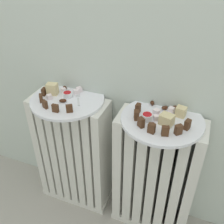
# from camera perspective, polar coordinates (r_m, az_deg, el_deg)

# --- Properties ---
(radiator_left) EXTENTS (0.36, 0.15, 0.60)m
(radiator_left) POSITION_cam_1_polar(r_m,az_deg,el_deg) (1.28, -8.52, -9.23)
(radiator_left) COLOR silver
(radiator_left) RESTS_ON ground_plane
(radiator_right) EXTENTS (0.36, 0.15, 0.60)m
(radiator_right) POSITION_cam_1_polar(r_m,az_deg,el_deg) (1.18, 9.42, -14.11)
(radiator_right) COLOR silver
(radiator_right) RESTS_ON ground_plane
(plate_left) EXTENTS (0.31, 0.31, 0.01)m
(plate_left) POSITION_cam_1_polar(r_m,az_deg,el_deg) (1.09, -9.88, 2.77)
(plate_left) COLOR white
(plate_left) RESTS_ON radiator_left
(plate_right) EXTENTS (0.31, 0.31, 0.01)m
(plate_right) POSITION_cam_1_polar(r_m,az_deg,el_deg) (0.97, 11.11, -1.74)
(plate_right) COLOR white
(plate_right) RESTS_ON radiator_right
(dark_cake_slice_left_0) EXTENTS (0.01, 0.03, 0.03)m
(dark_cake_slice_left_0) POSITION_cam_1_polar(r_m,az_deg,el_deg) (1.12, -14.93, 4.42)
(dark_cake_slice_left_0) COLOR #472B19
(dark_cake_slice_left_0) RESTS_ON plate_left
(dark_cake_slice_left_1) EXTENTS (0.02, 0.03, 0.03)m
(dark_cake_slice_left_1) POSITION_cam_1_polar(r_m,az_deg,el_deg) (1.08, -15.56, 3.00)
(dark_cake_slice_left_1) COLOR #472B19
(dark_cake_slice_left_1) RESTS_ON plate_left
(dark_cake_slice_left_2) EXTENTS (0.03, 0.02, 0.03)m
(dark_cake_slice_left_2) POSITION_cam_1_polar(r_m,az_deg,el_deg) (1.03, -14.74, 1.66)
(dark_cake_slice_left_2) COLOR #472B19
(dark_cake_slice_left_2) RESTS_ON plate_left
(dark_cake_slice_left_3) EXTENTS (0.03, 0.01, 0.03)m
(dark_cake_slice_left_3) POSITION_cam_1_polar(r_m,az_deg,el_deg) (1.00, -12.53, 0.82)
(dark_cake_slice_left_3) COLOR #472B19
(dark_cake_slice_left_3) RESTS_ON plate_left
(dark_cake_slice_left_4) EXTENTS (0.03, 0.02, 0.03)m
(dark_cake_slice_left_4) POSITION_cam_1_polar(r_m,az_deg,el_deg) (0.99, -9.50, 0.78)
(dark_cake_slice_left_4) COLOR #472B19
(dark_cake_slice_left_4) RESTS_ON plate_left
(marble_cake_slice_left_0) EXTENTS (0.05, 0.04, 0.05)m
(marble_cake_slice_left_0) POSITION_cam_1_polar(r_m,az_deg,el_deg) (1.12, -13.18, 5.02)
(marble_cake_slice_left_0) COLOR beige
(marble_cake_slice_left_0) RESTS_ON plate_left
(turkish_delight_left_0) EXTENTS (0.03, 0.03, 0.02)m
(turkish_delight_left_0) POSITION_cam_1_polar(r_m,az_deg,el_deg) (1.12, -7.32, 4.98)
(turkish_delight_left_0) COLOR white
(turkish_delight_left_0) RESTS_ON plate_left
(turkish_delight_left_1) EXTENTS (0.03, 0.03, 0.02)m
(turkish_delight_left_1) POSITION_cam_1_polar(r_m,az_deg,el_deg) (1.09, -13.80, 3.31)
(turkish_delight_left_1) COLOR white
(turkish_delight_left_1) RESTS_ON plate_left
(turkish_delight_left_2) EXTENTS (0.03, 0.03, 0.02)m
(turkish_delight_left_2) POSITION_cam_1_polar(r_m,az_deg,el_deg) (1.13, -10.73, 4.78)
(turkish_delight_left_2) COLOR white
(turkish_delight_left_2) RESTS_ON plate_left
(turkish_delight_left_3) EXTENTS (0.03, 0.03, 0.02)m
(turkish_delight_left_3) POSITION_cam_1_polar(r_m,az_deg,el_deg) (1.11, -8.03, 4.51)
(turkish_delight_left_3) COLOR white
(turkish_delight_left_3) RESTS_ON plate_left
(medjool_date_left_0) EXTENTS (0.03, 0.03, 0.02)m
(medjool_date_left_0) POSITION_cam_1_polar(r_m,az_deg,el_deg) (1.15, -10.48, 5.31)
(medjool_date_left_0) COLOR #3D1E0F
(medjool_date_left_0) RESTS_ON plate_left
(medjool_date_left_1) EXTENTS (0.03, 0.03, 0.01)m
(medjool_date_left_1) POSITION_cam_1_polar(r_m,az_deg,el_deg) (1.06, -10.91, 2.51)
(medjool_date_left_1) COLOR #3D1E0F
(medjool_date_left_1) RESTS_ON plate_left
(jam_bowl_left) EXTENTS (0.04, 0.04, 0.02)m
(jam_bowl_left) POSITION_cam_1_polar(r_m,az_deg,el_deg) (1.09, -9.89, 3.90)
(jam_bowl_left) COLOR white
(jam_bowl_left) RESTS_ON plate_left
(dark_cake_slice_right_0) EXTENTS (0.02, 0.03, 0.04)m
(dark_cake_slice_right_0) POSITION_cam_1_polar(r_m,az_deg,el_deg) (0.98, 5.81, 0.83)
(dark_cake_slice_right_0) COLOR #472B19
(dark_cake_slice_right_0) RESTS_ON plate_right
(dark_cake_slice_right_1) EXTENTS (0.02, 0.03, 0.04)m
(dark_cake_slice_right_1) POSITION_cam_1_polar(r_m,az_deg,el_deg) (0.94, 5.47, -0.70)
(dark_cake_slice_right_1) COLOR #472B19
(dark_cake_slice_right_1) RESTS_ON plate_right
(dark_cake_slice_right_2) EXTENTS (0.03, 0.03, 0.04)m
(dark_cake_slice_right_2) POSITION_cam_1_polar(r_m,az_deg,el_deg) (0.91, 6.51, -2.33)
(dark_cake_slice_right_2) COLOR #472B19
(dark_cake_slice_right_2) RESTS_ON plate_right
(dark_cake_slice_right_3) EXTENTS (0.03, 0.02, 0.04)m
(dark_cake_slice_right_3) POSITION_cam_1_polar(r_m,az_deg,el_deg) (0.88, 8.81, -3.62)
(dark_cake_slice_right_3) COLOR #472B19
(dark_cake_slice_right_3) RESTS_ON plate_right
(dark_cake_slice_right_4) EXTENTS (0.03, 0.02, 0.04)m
(dark_cake_slice_right_4) POSITION_cam_1_polar(r_m,az_deg,el_deg) (0.88, 11.79, -4.17)
(dark_cake_slice_right_4) COLOR #472B19
(dark_cake_slice_right_4) RESTS_ON plate_right
(dark_cake_slice_right_5) EXTENTS (0.03, 0.03, 0.04)m
(dark_cake_slice_right_5) POSITION_cam_1_polar(r_m,az_deg,el_deg) (0.90, 14.61, -3.83)
(dark_cake_slice_right_5) COLOR #472B19
(dark_cake_slice_right_5) RESTS_ON plate_right
(dark_cake_slice_right_6) EXTENTS (0.02, 0.03, 0.04)m
(dark_cake_slice_right_6) POSITION_cam_1_polar(r_m,az_deg,el_deg) (0.93, 16.48, -2.72)
(dark_cake_slice_right_6) COLOR #472B19
(dark_cake_slice_right_6) RESTS_ON plate_right
(marble_cake_slice_right_0) EXTENTS (0.04, 0.04, 0.04)m
(marble_cake_slice_right_0) POSITION_cam_1_polar(r_m,az_deg,el_deg) (0.99, 15.10, 0.07)
(marble_cake_slice_right_0) COLOR beige
(marble_cake_slice_right_0) RESTS_ON plate_right
(marble_cake_slice_right_1) EXTENTS (0.06, 0.05, 0.04)m
(marble_cake_slice_right_1) POSITION_cam_1_polar(r_m,az_deg,el_deg) (0.93, 12.11, -1.67)
(marble_cake_slice_right_1) COLOR beige
(marble_cake_slice_right_1) RESTS_ON plate_right
(turkish_delight_right_0) EXTENTS (0.03, 0.03, 0.02)m
(turkish_delight_right_0) POSITION_cam_1_polar(r_m,az_deg,el_deg) (0.96, 11.21, -0.97)
(turkish_delight_right_0) COLOR white
(turkish_delight_right_0) RESTS_ON plate_right
(turkish_delight_right_1) EXTENTS (0.03, 0.03, 0.02)m
(turkish_delight_right_1) POSITION_cam_1_polar(r_m,az_deg,el_deg) (0.95, 9.82, -1.26)
(turkish_delight_right_1) COLOR white
(turkish_delight_right_1) RESTS_ON plate_right
(turkish_delight_right_2) EXTENTS (0.02, 0.02, 0.02)m
(turkish_delight_right_2) POSITION_cam_1_polar(r_m,az_deg,el_deg) (1.00, 13.09, 0.46)
(turkish_delight_right_2) COLOR white
(turkish_delight_right_2) RESTS_ON plate_right
(turkish_delight_right_3) EXTENTS (0.03, 0.03, 0.02)m
(turkish_delight_right_3) POSITION_cam_1_polar(r_m,az_deg,el_deg) (0.98, 9.92, 0.03)
(turkish_delight_right_3) COLOR white
(turkish_delight_right_3) RESTS_ON plate_right
(medjool_date_right_0) EXTENTS (0.03, 0.03, 0.02)m
(medjool_date_right_0) POSITION_cam_1_polar(r_m,az_deg,el_deg) (0.92, 8.89, -2.87)
(medjool_date_right_0) COLOR #3D1E0F
(medjool_date_right_0) RESTS_ON plate_right
(medjool_date_right_1) EXTENTS (0.03, 0.03, 0.01)m
(medjool_date_right_1) POSITION_cam_1_polar(r_m,az_deg,el_deg) (1.02, 11.68, 0.95)
(medjool_date_right_1) COLOR #3D1E0F
(medjool_date_right_1) RESTS_ON plate_right
(medjool_date_right_2) EXTENTS (0.03, 0.03, 0.02)m
(medjool_date_right_2) POSITION_cam_1_polar(r_m,az_deg,el_deg) (1.04, 8.98, 2.02)
(medjool_date_right_2) COLOR #3D1E0F
(medjool_date_right_2) RESTS_ON plate_right
(medjool_date_right_3) EXTENTS (0.03, 0.02, 0.02)m
(medjool_date_right_3) POSITION_cam_1_polar(r_m,az_deg,el_deg) (1.03, 13.93, 0.97)
(medjool_date_right_3) COLOR #3D1E0F
(medjool_date_right_3) RESTS_ON plate_right
(jam_bowl_right) EXTENTS (0.04, 0.04, 0.03)m
(jam_bowl_right) POSITION_cam_1_polar(r_m,az_deg,el_deg) (0.94, 7.82, -1.04)
(jam_bowl_right) COLOR white
(jam_bowl_right) RESTS_ON plate_right
(fork) EXTENTS (0.06, 0.09, 0.00)m
(fork) POSITION_cam_1_polar(r_m,az_deg,el_deg) (1.08, -7.57, 2.99)
(fork) COLOR silver
(fork) RESTS_ON plate_left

